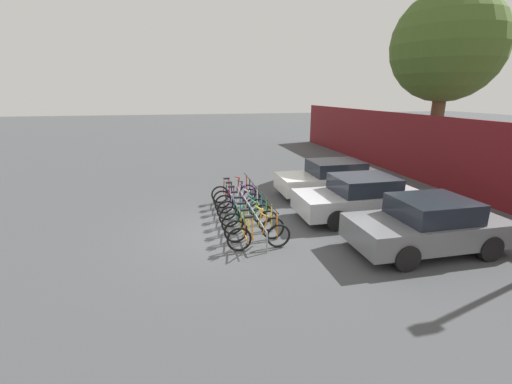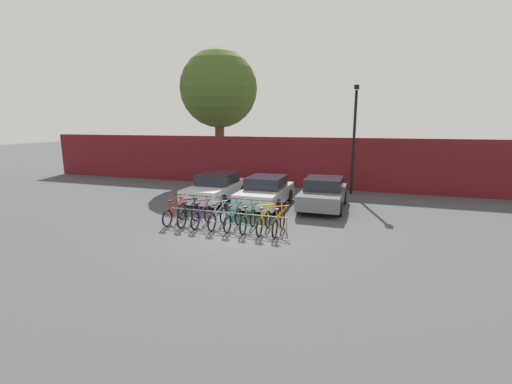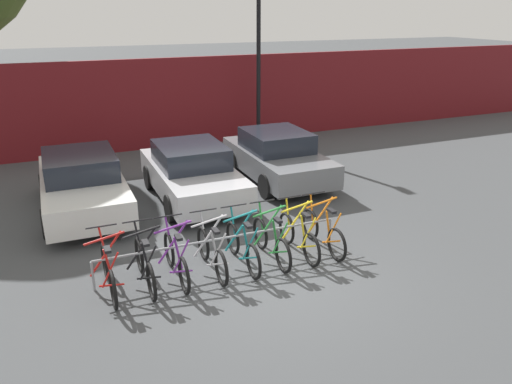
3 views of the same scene
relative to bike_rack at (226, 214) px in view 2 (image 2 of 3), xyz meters
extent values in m
plane|color=#424447|center=(0.74, -0.68, -0.50)|extent=(120.00, 120.00, 0.00)
cube|color=maroon|center=(0.74, 8.82, 1.01)|extent=(36.00, 0.16, 3.01)
cylinder|color=gray|center=(0.00, 0.00, 0.05)|extent=(4.65, 0.04, 0.04)
cylinder|color=gray|center=(-2.32, 0.00, -0.22)|extent=(0.04, 0.04, 0.55)
cylinder|color=gray|center=(2.32, 0.00, -0.22)|extent=(0.04, 0.04, 0.55)
torus|color=black|center=(-2.07, -0.68, -0.17)|extent=(0.06, 0.66, 0.66)
torus|color=black|center=(-2.07, 0.38, -0.17)|extent=(0.06, 0.66, 0.66)
cylinder|color=red|center=(-2.07, 0.01, 0.15)|extent=(0.60, 0.04, 0.76)
cylinder|color=red|center=(-2.07, -0.04, 0.46)|extent=(0.68, 0.04, 0.16)
cylinder|color=red|center=(-2.07, -0.33, 0.09)|extent=(0.14, 0.04, 0.63)
cylinder|color=red|center=(-2.07, -0.53, 0.12)|extent=(0.32, 0.03, 0.58)
cylinder|color=red|center=(-2.07, -0.48, -0.19)|extent=(0.40, 0.03, 0.08)
cylinder|color=red|center=(-2.07, 0.33, 0.18)|extent=(0.12, 0.04, 0.69)
cylinder|color=black|center=(-2.07, 0.29, 0.54)|extent=(0.52, 0.03, 0.03)
cube|color=black|center=(-2.07, -0.42, 0.43)|extent=(0.10, 0.22, 0.05)
torus|color=black|center=(-1.46, -0.68, -0.17)|extent=(0.06, 0.66, 0.66)
torus|color=black|center=(-1.46, 0.38, -0.17)|extent=(0.06, 0.66, 0.66)
cylinder|color=black|center=(-1.46, 0.01, 0.15)|extent=(0.60, 0.04, 0.76)
cylinder|color=black|center=(-1.46, -0.04, 0.46)|extent=(0.68, 0.04, 0.16)
cylinder|color=black|center=(-1.46, -0.33, 0.09)|extent=(0.14, 0.04, 0.63)
cylinder|color=black|center=(-1.46, -0.53, 0.12)|extent=(0.32, 0.03, 0.58)
cylinder|color=black|center=(-1.46, -0.48, -0.19)|extent=(0.40, 0.03, 0.08)
cylinder|color=black|center=(-1.46, 0.33, 0.18)|extent=(0.12, 0.04, 0.69)
cylinder|color=black|center=(-1.46, 0.29, 0.54)|extent=(0.52, 0.03, 0.03)
cube|color=black|center=(-1.46, -0.42, 0.43)|extent=(0.10, 0.22, 0.05)
torus|color=black|center=(-0.91, -0.68, -0.17)|extent=(0.06, 0.66, 0.66)
torus|color=black|center=(-0.91, 0.38, -0.17)|extent=(0.06, 0.66, 0.66)
cylinder|color=#752D99|center=(-0.91, 0.01, 0.15)|extent=(0.60, 0.04, 0.76)
cylinder|color=#752D99|center=(-0.91, -0.04, 0.46)|extent=(0.68, 0.04, 0.16)
cylinder|color=#752D99|center=(-0.91, -0.33, 0.09)|extent=(0.14, 0.04, 0.63)
cylinder|color=#752D99|center=(-0.91, -0.53, 0.12)|extent=(0.32, 0.03, 0.58)
cylinder|color=#752D99|center=(-0.91, -0.48, -0.19)|extent=(0.40, 0.03, 0.08)
cylinder|color=#752D99|center=(-0.91, 0.33, 0.18)|extent=(0.12, 0.04, 0.69)
cylinder|color=black|center=(-0.91, 0.29, 0.54)|extent=(0.52, 0.03, 0.03)
cube|color=black|center=(-0.91, -0.42, 0.43)|extent=(0.10, 0.22, 0.05)
torus|color=black|center=(-0.25, -0.68, -0.17)|extent=(0.06, 0.66, 0.66)
torus|color=black|center=(-0.25, 0.38, -0.17)|extent=(0.06, 0.66, 0.66)
cylinder|color=#B7B7BC|center=(-0.25, 0.01, 0.15)|extent=(0.60, 0.04, 0.76)
cylinder|color=#B7B7BC|center=(-0.25, -0.04, 0.46)|extent=(0.68, 0.04, 0.16)
cylinder|color=#B7B7BC|center=(-0.25, -0.33, 0.09)|extent=(0.14, 0.04, 0.63)
cylinder|color=#B7B7BC|center=(-0.25, -0.53, 0.12)|extent=(0.32, 0.03, 0.58)
cylinder|color=#B7B7BC|center=(-0.25, -0.48, -0.19)|extent=(0.40, 0.03, 0.08)
cylinder|color=#B7B7BC|center=(-0.25, 0.33, 0.18)|extent=(0.12, 0.04, 0.69)
cylinder|color=black|center=(-0.25, 0.29, 0.54)|extent=(0.52, 0.03, 0.03)
cube|color=black|center=(-0.25, -0.42, 0.43)|extent=(0.10, 0.22, 0.05)
torus|color=black|center=(0.35, -0.68, -0.17)|extent=(0.06, 0.66, 0.66)
torus|color=black|center=(0.35, 0.38, -0.17)|extent=(0.06, 0.66, 0.66)
cylinder|color=#197A7F|center=(0.35, 0.01, 0.15)|extent=(0.60, 0.04, 0.76)
cylinder|color=#197A7F|center=(0.35, -0.04, 0.46)|extent=(0.68, 0.04, 0.16)
cylinder|color=#197A7F|center=(0.35, -0.33, 0.09)|extent=(0.14, 0.04, 0.63)
cylinder|color=#197A7F|center=(0.35, -0.53, 0.12)|extent=(0.32, 0.03, 0.58)
cylinder|color=#197A7F|center=(0.35, -0.48, -0.19)|extent=(0.40, 0.03, 0.08)
cylinder|color=#197A7F|center=(0.35, 0.33, 0.18)|extent=(0.12, 0.04, 0.69)
cylinder|color=black|center=(0.35, 0.29, 0.54)|extent=(0.52, 0.03, 0.03)
cube|color=black|center=(0.35, -0.42, 0.43)|extent=(0.10, 0.22, 0.05)
torus|color=black|center=(0.94, -0.68, -0.17)|extent=(0.06, 0.66, 0.66)
torus|color=black|center=(0.94, 0.38, -0.17)|extent=(0.06, 0.66, 0.66)
cylinder|color=#288438|center=(0.94, 0.01, 0.15)|extent=(0.60, 0.04, 0.76)
cylinder|color=#288438|center=(0.94, -0.04, 0.46)|extent=(0.68, 0.04, 0.16)
cylinder|color=#288438|center=(0.94, -0.33, 0.09)|extent=(0.14, 0.04, 0.63)
cylinder|color=#288438|center=(0.94, -0.53, 0.12)|extent=(0.32, 0.03, 0.58)
cylinder|color=#288438|center=(0.94, -0.48, -0.19)|extent=(0.40, 0.03, 0.08)
cylinder|color=#288438|center=(0.94, 0.33, 0.18)|extent=(0.12, 0.04, 0.69)
cylinder|color=black|center=(0.94, 0.29, 0.54)|extent=(0.52, 0.03, 0.03)
cube|color=black|center=(0.94, -0.42, 0.43)|extent=(0.10, 0.22, 0.05)
torus|color=black|center=(1.53, -0.68, -0.17)|extent=(0.06, 0.66, 0.66)
torus|color=black|center=(1.53, 0.38, -0.17)|extent=(0.06, 0.66, 0.66)
cylinder|color=yellow|center=(1.53, 0.01, 0.15)|extent=(0.60, 0.04, 0.76)
cylinder|color=yellow|center=(1.53, -0.04, 0.46)|extent=(0.68, 0.04, 0.16)
cylinder|color=yellow|center=(1.53, -0.33, 0.09)|extent=(0.14, 0.04, 0.63)
cylinder|color=yellow|center=(1.53, -0.53, 0.12)|extent=(0.32, 0.03, 0.58)
cylinder|color=yellow|center=(1.53, -0.48, -0.19)|extent=(0.40, 0.03, 0.08)
cylinder|color=yellow|center=(1.53, 0.33, 0.18)|extent=(0.12, 0.04, 0.69)
cylinder|color=black|center=(1.53, 0.29, 0.54)|extent=(0.52, 0.03, 0.03)
cube|color=black|center=(1.53, -0.42, 0.43)|extent=(0.10, 0.22, 0.05)
torus|color=black|center=(2.07, -0.68, -0.17)|extent=(0.06, 0.66, 0.66)
torus|color=black|center=(2.07, 0.38, -0.17)|extent=(0.06, 0.66, 0.66)
cylinder|color=orange|center=(2.07, 0.01, 0.15)|extent=(0.60, 0.04, 0.76)
cylinder|color=orange|center=(2.07, -0.04, 0.46)|extent=(0.68, 0.04, 0.16)
cylinder|color=orange|center=(2.07, -0.33, 0.09)|extent=(0.14, 0.04, 0.63)
cylinder|color=orange|center=(2.07, -0.53, 0.12)|extent=(0.32, 0.03, 0.58)
cylinder|color=orange|center=(2.07, -0.48, -0.19)|extent=(0.40, 0.03, 0.08)
cylinder|color=orange|center=(2.07, 0.33, 0.18)|extent=(0.12, 0.04, 0.69)
cylinder|color=black|center=(2.07, 0.29, 0.54)|extent=(0.52, 0.03, 0.03)
cube|color=black|center=(2.07, -0.42, 0.43)|extent=(0.10, 0.22, 0.05)
cube|color=silver|center=(-2.13, 3.82, 0.07)|extent=(1.80, 4.34, 0.62)
cube|color=#1E232D|center=(-2.13, 3.92, 0.64)|extent=(1.58, 1.99, 0.52)
cylinder|color=black|center=(-2.98, 5.07, -0.18)|extent=(0.20, 0.64, 0.64)
cylinder|color=black|center=(-1.27, 5.07, -0.18)|extent=(0.20, 0.64, 0.64)
cylinder|color=black|center=(-2.98, 2.56, -0.18)|extent=(0.20, 0.64, 0.64)
cylinder|color=black|center=(-1.27, 2.56, -0.18)|extent=(0.20, 0.64, 0.64)
cube|color=#B7B7BC|center=(0.47, 3.58, 0.07)|extent=(1.80, 4.11, 0.62)
cube|color=#1E232D|center=(0.47, 3.68, 0.64)|extent=(1.58, 1.89, 0.52)
cylinder|color=black|center=(-0.38, 4.77, -0.18)|extent=(0.20, 0.64, 0.64)
cylinder|color=black|center=(1.33, 4.77, -0.18)|extent=(0.20, 0.64, 0.64)
cylinder|color=black|center=(-0.38, 2.38, -0.18)|extent=(0.20, 0.64, 0.64)
cylinder|color=black|center=(1.33, 2.38, -0.18)|extent=(0.20, 0.64, 0.64)
cube|color=slate|center=(3.05, 4.04, 0.07)|extent=(1.80, 3.97, 0.62)
cube|color=#1E232D|center=(3.05, 4.14, 0.64)|extent=(1.58, 1.83, 0.52)
cylinder|color=black|center=(2.20, 5.19, -0.18)|extent=(0.20, 0.64, 0.64)
cylinder|color=black|center=(3.91, 5.19, -0.18)|extent=(0.20, 0.64, 0.64)
cylinder|color=black|center=(2.20, 2.89, -0.18)|extent=(0.20, 0.64, 0.64)
cylinder|color=black|center=(3.91, 2.89, -0.18)|extent=(0.20, 0.64, 0.64)
cylinder|color=black|center=(4.09, 7.83, 2.25)|extent=(0.14, 0.14, 5.50)
cube|color=black|center=(4.09, 7.83, 5.15)|extent=(0.24, 0.44, 0.20)
cylinder|color=brown|center=(-4.99, 10.62, 1.59)|extent=(0.62, 0.62, 4.17)
sphere|color=#425B23|center=(-4.99, 10.62, 5.61)|extent=(5.17, 5.17, 5.17)
camera|label=1|loc=(10.09, -2.02, 3.45)|focal=24.00mm
camera|label=2|loc=(4.94, -11.30, 3.29)|focal=24.00mm
camera|label=3|loc=(-2.67, -7.94, 4.07)|focal=35.00mm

